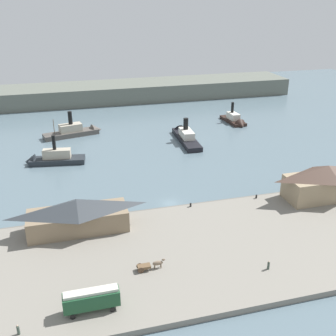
% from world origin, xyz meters
% --- Properties ---
extents(ground_plane, '(320.00, 320.00, 0.00)m').
position_xyz_m(ground_plane, '(0.00, 0.00, 0.00)').
color(ground_plane, slate).
extents(quay_promenade, '(110.00, 36.00, 1.20)m').
position_xyz_m(quay_promenade, '(0.00, -22.00, 0.60)').
color(quay_promenade, gray).
rests_on(quay_promenade, ground).
extents(seawall_edge, '(110.00, 0.80, 1.00)m').
position_xyz_m(seawall_edge, '(0.00, -3.60, 0.50)').
color(seawall_edge, '#666159').
rests_on(seawall_edge, ground).
extents(ferry_shed_east_terminal, '(21.46, 7.96, 7.26)m').
position_xyz_m(ferry_shed_east_terminal, '(-22.92, -8.62, 4.89)').
color(ferry_shed_east_terminal, '#847056').
rests_on(ferry_shed_east_terminal, quay_promenade).
extents(ferry_shed_west_terminal, '(20.53, 8.45, 8.64)m').
position_xyz_m(ferry_shed_west_terminal, '(37.56, -9.07, 5.59)').
color(ferry_shed_west_terminal, '#998466').
rests_on(ferry_shed_west_terminal, quay_promenade).
extents(street_tram, '(9.00, 2.52, 4.02)m').
position_xyz_m(street_tram, '(-22.44, -34.00, 3.57)').
color(street_tram, '#1E4C2D').
rests_on(street_tram, quay_promenade).
extents(horse_cart, '(5.38, 1.45, 1.87)m').
position_xyz_m(horse_cart, '(-11.10, -26.02, 2.13)').
color(horse_cart, brown).
rests_on(horse_cart, quay_promenade).
extents(pedestrian_standing_center, '(0.44, 0.44, 1.78)m').
position_xyz_m(pedestrian_standing_center, '(10.20, -31.67, 2.01)').
color(pedestrian_standing_center, '#3D4C42').
rests_on(pedestrian_standing_center, quay_promenade).
extents(pedestrian_near_west_shed, '(0.44, 0.44, 1.77)m').
position_xyz_m(pedestrian_near_west_shed, '(-33.63, -36.13, 2.01)').
color(pedestrian_near_west_shed, '#3D4C42').
rests_on(pedestrian_near_west_shed, quay_promenade).
extents(mooring_post_center_east, '(0.44, 0.44, 0.90)m').
position_xyz_m(mooring_post_center_east, '(20.95, -5.12, 1.65)').
color(mooring_post_center_east, black).
rests_on(mooring_post_center_east, quay_promenade).
extents(mooring_post_center_west, '(0.44, 0.44, 0.90)m').
position_xyz_m(mooring_post_center_west, '(3.68, -5.03, 1.65)').
color(mooring_post_center_west, black).
rests_on(mooring_post_center_west, quay_promenade).
extents(ferry_departing_north, '(6.09, 25.10, 9.65)m').
position_xyz_m(ferry_departing_north, '(17.90, 45.63, 1.46)').
color(ferry_departing_north, black).
rests_on(ferry_departing_north, ground).
extents(ferry_near_quay, '(18.56, 7.46, 10.47)m').
position_xyz_m(ferry_near_quay, '(-28.57, 34.70, 1.50)').
color(ferry_near_quay, '#23282D').
rests_on(ferry_near_quay, ground).
extents(ferry_mid_harbor, '(22.17, 9.76, 10.73)m').
position_xyz_m(ferry_mid_harbor, '(-19.29, 60.11, 1.63)').
color(ferry_mid_harbor, '#514C47').
rests_on(ferry_mid_harbor, ground).
extents(ferry_moored_east, '(6.14, 15.73, 9.72)m').
position_xyz_m(ferry_moored_east, '(43.25, 58.49, 1.24)').
color(ferry_moored_east, black).
rests_on(ferry_moored_east, ground).
extents(far_headland, '(180.00, 24.00, 8.00)m').
position_xyz_m(far_headland, '(0.00, 110.00, 4.00)').
color(far_headland, '#60665B').
rests_on(far_headland, ground).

